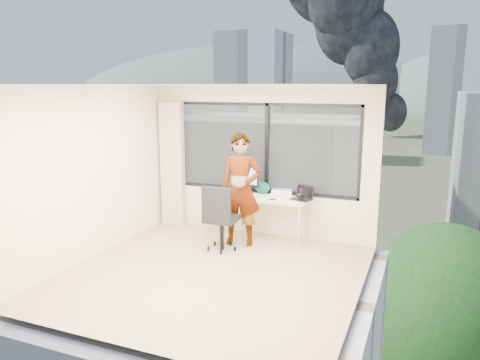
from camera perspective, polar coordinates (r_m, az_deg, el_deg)
The scene contains 24 objects.
floor at distance 6.59m, azimuth -3.37°, elevation -11.50°, with size 4.00×4.00×0.01m, color tan.
ceiling at distance 6.06m, azimuth -3.67°, elevation 11.74°, with size 4.00×4.00×0.01m, color white.
wall_front at distance 4.54m, azimuth -14.60°, elevation -5.26°, with size 4.00×0.01×2.60m, color beige.
wall_left at distance 7.28m, azimuth -17.85°, elevation 0.89°, with size 0.01×4.00×2.60m, color beige.
wall_right at distance 5.64m, azimuth 15.13°, elevation -1.98°, with size 0.01×4.00×2.60m, color beige.
window_wall at distance 7.96m, azimuth 3.07°, elevation 3.97°, with size 3.30×0.16×1.55m, color black, non-canonical shape.
curtain at distance 8.65m, azimuth -8.36°, elevation 1.97°, with size 0.45×0.14×2.30m, color beige.
desk at distance 7.90m, azimuth 1.82°, elevation -4.61°, with size 1.80×0.60×0.75m, color tan.
chair at distance 7.32m, azimuth -2.28°, elevation -4.56°, with size 0.56×0.56×1.09m, color black, non-canonical shape.
person at distance 7.49m, azimuth 0.07°, elevation -1.20°, with size 0.67×0.44×1.84m, color #2D2D33.
monitor at distance 7.86m, azimuth 0.81°, elevation 0.13°, with size 0.54×0.11×0.54m, color black, non-canonical shape.
game_console at distance 7.91m, azimuth 5.22°, elevation -1.52°, with size 0.34×0.29×0.08m, color white.
laptop at distance 7.57m, azimuth 7.60°, elevation -1.67°, with size 0.33×0.34×0.21m, color black, non-canonical shape.
cellphone at distance 7.56m, azimuth 4.04°, elevation -2.39°, with size 0.12×0.05×0.01m, color black.
pen_cup at distance 7.53m, azimuth 7.47°, elevation -2.15°, with size 0.09×0.09×0.11m, color black.
handbag at distance 7.96m, azimuth 2.80°, elevation -0.94°, with size 0.27×0.14×0.21m, color #0B453C.
exterior_ground at distance 126.57m, azimuth 20.94°, elevation 3.40°, with size 400.00×400.00×0.04m, color #515B3D.
near_bldg_a at distance 38.53m, azimuth 3.99°, elevation -2.75°, with size 16.00×12.00×14.00m, color beige.
far_tower_a at distance 107.30m, azimuth 1.78°, elevation 10.31°, with size 14.00×14.00×28.00m, color silver.
far_tower_b at distance 125.57m, azimuth 25.14°, elevation 9.89°, with size 13.00×13.00×30.00m, color silver.
far_tower_d at distance 167.69m, azimuth 0.35°, elevation 9.79°, with size 16.00×14.00×22.00m, color silver.
hill_a at distance 348.19m, azimuth 1.67°, elevation 8.97°, with size 288.00×216.00×90.00m, color slate.
tree_a at distance 35.49m, azimuth -11.26°, elevation -9.32°, with size 7.00×7.00×8.00m, color #234B19, non-canonical shape.
tree_b at distance 26.42m, azimuth 23.63°, elevation -16.60°, with size 7.60×7.60×9.00m, color #234B19, non-canonical shape.
Camera 1 is at (2.64, -5.45, 2.59)m, focal length 34.43 mm.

